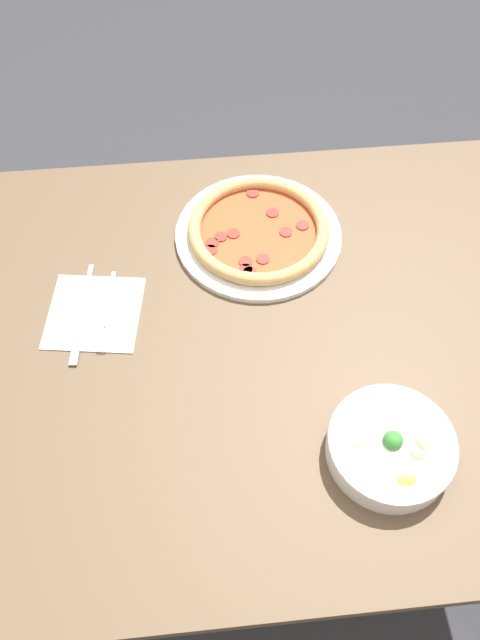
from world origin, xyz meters
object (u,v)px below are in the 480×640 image
(fork, at_px, (108,310))
(knife, at_px, (83,308))
(pizza, at_px, (256,231))
(bowl, at_px, (391,446))

(fork, height_order, knife, same)
(pizza, distance_m, bowl, 0.51)
(pizza, xyz_separation_m, knife, (0.34, 0.15, -0.01))
(bowl, relative_size, knife, 0.90)
(fork, xyz_separation_m, knife, (0.05, -0.01, -0.00))
(knife, bearing_deg, pizza, 119.93)
(pizza, height_order, knife, pizza)
(fork, distance_m, knife, 0.05)
(pizza, relative_size, fork, 1.86)
(bowl, relative_size, fork, 1.13)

